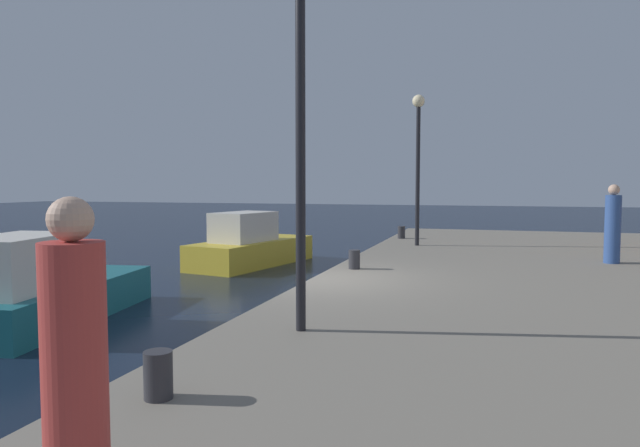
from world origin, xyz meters
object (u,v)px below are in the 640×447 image
(bollard_north, at_px, (158,375))
(person_far_corner, at_px, (613,226))
(lamp_post_near_edge, at_px, (300,75))
(bollard_center, at_px, (354,259))
(bollard_south, at_px, (401,232))
(person_near_carousel, at_px, (75,368))
(motorboat_teal, at_px, (41,290))
(motorboat_yellow, at_px, (250,246))
(lamp_post_mid_promenade, at_px, (418,143))

(bollard_north, height_order, person_far_corner, person_far_corner)
(lamp_post_near_edge, xyz_separation_m, bollard_center, (-0.56, 5.17, -2.87))
(bollard_south, distance_m, person_near_carousel, 16.31)
(bollard_north, xyz_separation_m, person_near_carousel, (0.52, -1.60, 0.60))
(motorboat_teal, xyz_separation_m, person_near_carousel, (5.88, -6.16, 0.99))
(bollard_south, height_order, person_near_carousel, person_near_carousel)
(bollard_center, bearing_deg, person_far_corner, 25.38)
(person_near_carousel, bearing_deg, motorboat_yellow, 110.13)
(lamp_post_near_edge, bearing_deg, bollard_south, 93.05)
(lamp_post_near_edge, bearing_deg, person_far_corner, 58.15)
(lamp_post_mid_promenade, height_order, bollard_north, lamp_post_mid_promenade)
(motorboat_yellow, height_order, bollard_south, motorboat_yellow)
(bollard_north, bearing_deg, bollard_center, 91.06)
(bollard_center, bearing_deg, lamp_post_near_edge, -83.83)
(lamp_post_near_edge, relative_size, bollard_center, 11.30)
(bollard_center, bearing_deg, motorboat_yellow, 132.13)
(lamp_post_near_edge, height_order, bollard_south, lamp_post_near_edge)
(bollard_south, bearing_deg, motorboat_yellow, -156.38)
(lamp_post_near_edge, bearing_deg, bollard_north, -99.56)
(bollard_center, bearing_deg, bollard_south, 90.76)
(lamp_post_near_edge, xyz_separation_m, person_near_carousel, (0.10, -4.08, -2.27))
(bollard_center, bearing_deg, bollard_north, -88.94)
(motorboat_teal, height_order, lamp_post_mid_promenade, lamp_post_mid_promenade)
(motorboat_yellow, bearing_deg, bollard_center, -47.87)
(motorboat_yellow, distance_m, person_far_corner, 10.30)
(motorboat_teal, bearing_deg, motorboat_yellow, 85.60)
(motorboat_teal, bearing_deg, bollard_south, 63.15)
(person_near_carousel, relative_size, person_far_corner, 0.97)
(lamp_post_mid_promenade, height_order, person_near_carousel, lamp_post_mid_promenade)
(lamp_post_mid_promenade, bearing_deg, bollard_south, 110.88)
(lamp_post_mid_promenade, relative_size, bollard_south, 10.79)
(lamp_post_near_edge, distance_m, bollard_center, 5.94)
(lamp_post_mid_promenade, height_order, bollard_center, lamp_post_mid_promenade)
(lamp_post_mid_promenade, distance_m, person_near_carousel, 14.45)
(motorboat_yellow, relative_size, lamp_post_near_edge, 1.10)
(lamp_post_mid_promenade, relative_size, bollard_center, 10.79)
(lamp_post_near_edge, bearing_deg, motorboat_yellow, 116.69)
(lamp_post_near_edge, height_order, person_far_corner, lamp_post_near_edge)
(motorboat_teal, bearing_deg, lamp_post_mid_promenade, 54.11)
(bollard_north, bearing_deg, motorboat_yellow, 110.41)
(bollard_center, bearing_deg, lamp_post_mid_promenade, 82.48)
(motorboat_teal, distance_m, lamp_post_near_edge, 6.95)
(motorboat_teal, relative_size, bollard_center, 12.35)
(bollard_south, distance_m, person_far_corner, 7.09)
(lamp_post_near_edge, bearing_deg, motorboat_teal, 160.14)
(bollard_north, bearing_deg, lamp_post_near_edge, 80.44)
(bollard_south, bearing_deg, bollard_north, -89.08)
(motorboat_yellow, relative_size, person_near_carousel, 2.90)
(motorboat_teal, bearing_deg, person_near_carousel, -46.37)
(person_far_corner, bearing_deg, bollard_center, -154.62)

